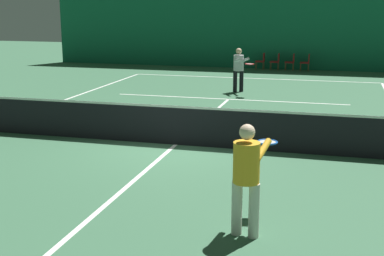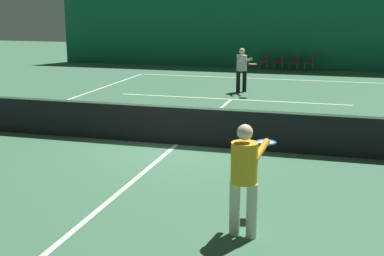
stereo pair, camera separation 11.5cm
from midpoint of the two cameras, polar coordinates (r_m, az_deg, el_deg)
ground_plane at (r=12.81m, az=-1.37°, el=-1.79°), size 60.00×60.00×0.00m
backdrop_curtain at (r=27.80m, az=8.43°, el=11.38°), size 23.00×0.12×4.97m
court_line_baseline_far at (r=24.22m, az=7.02°, el=5.27°), size 11.00×0.10×0.00m
court_line_service_far at (r=18.87m, az=4.39°, el=3.08°), size 8.25×0.10×0.00m
court_line_centre at (r=12.81m, az=-1.37°, el=-1.78°), size 0.10×12.80×0.00m
tennis_net at (r=12.69m, az=-1.38°, el=0.44°), size 12.00×0.10×1.07m
player_near at (r=7.68m, az=6.11°, el=-4.62°), size 0.58×1.39×1.67m
player_far at (r=20.29m, az=5.53°, el=6.52°), size 1.04×1.31×1.66m
courtside_chair_0 at (r=27.40m, az=7.96°, el=7.18°), size 0.44×0.44×0.84m
courtside_chair_1 at (r=27.31m, az=9.51°, el=7.11°), size 0.44×0.44×0.84m
courtside_chair_2 at (r=27.24m, az=11.07°, el=7.03°), size 0.44×0.44×0.84m
courtside_chair_3 at (r=27.19m, az=12.64°, el=6.94°), size 0.44×0.44×0.84m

